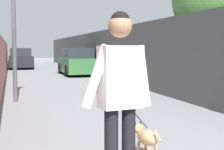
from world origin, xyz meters
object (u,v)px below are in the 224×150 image
object	(u,v)px
person_skateboarder	(120,90)
car_near	(78,62)
lamp_post	(13,2)
dog	(146,136)
car_far	(21,59)

from	to	relation	value
person_skateboarder	car_near	size ratio (longest dim) A/B	0.44
lamp_post	person_skateboarder	world-z (taller)	lamp_post
dog	lamp_post	bearing A→B (deg)	17.01
lamp_post	car_near	size ratio (longest dim) A/B	1.01
car_far	person_skateboarder	bearing A→B (deg)	-179.35
lamp_post	car_far	world-z (taller)	lamp_post
lamp_post	dog	xyz separation A→B (m)	(-5.46, -1.67, -2.51)
lamp_post	car_far	size ratio (longest dim) A/B	1.05
lamp_post	person_skateboarder	size ratio (longest dim) A/B	2.31
person_skateboarder	lamp_post	bearing A→B (deg)	7.25
car_near	car_far	size ratio (longest dim) A/B	1.04
lamp_post	car_near	world-z (taller)	lamp_post
car_far	car_near	bearing A→B (deg)	-157.59
dog	car_far	xyz separation A→B (m)	(21.46, 1.07, 0.44)
lamp_post	car_near	distance (m)	9.77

